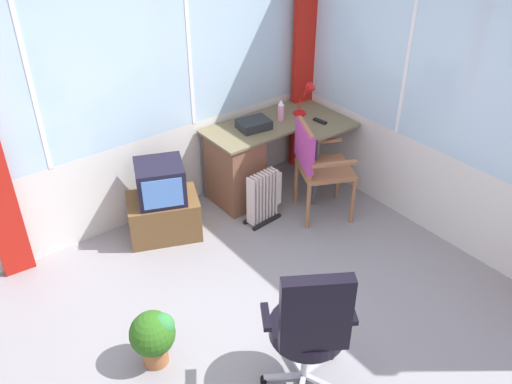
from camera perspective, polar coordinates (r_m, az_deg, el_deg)
ground at (r=4.21m, az=0.60°, el=-15.74°), size 5.21×4.93×0.06m
north_window_panel at (r=4.88m, az=-14.11°, el=9.67°), size 4.21×0.07×2.57m
east_window_panel at (r=4.80m, az=21.43°, el=7.96°), size 0.07×3.93×2.57m
curtain_corner at (r=5.82m, az=5.07°, el=13.86°), size 0.26×0.10×2.47m
desk at (r=5.43m, az=-1.63°, el=2.93°), size 1.38×0.87×0.76m
desk_lamp at (r=5.59m, az=5.61°, el=10.18°), size 0.22×0.19×0.34m
tv_remote at (r=5.51m, az=6.71°, el=7.38°), size 0.07×0.15×0.02m
spray_bottle at (r=5.49m, az=2.63°, el=8.55°), size 0.06×0.06×0.22m
paper_tray at (r=5.33m, az=-0.22°, el=7.11°), size 0.33×0.27×0.09m
wooden_armchair at (r=5.12m, az=6.05°, el=3.52°), size 0.65×0.64×0.97m
office_chair at (r=3.47m, az=5.75°, el=-13.67°), size 0.62×0.60×1.09m
tv_on_stand at (r=5.05m, az=-9.73°, el=-1.28°), size 0.76×0.65×0.75m
space_heater at (r=5.20m, az=0.89°, el=-0.46°), size 0.40×0.20×0.53m
potted_plant at (r=3.95m, az=-10.64°, el=-14.51°), size 0.32×0.32×0.44m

